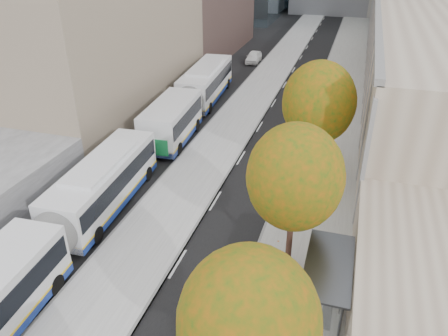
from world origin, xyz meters
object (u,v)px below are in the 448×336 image
at_px(bus_far, 193,96).
at_px(cyclist, 189,313).
at_px(distant_car, 254,57).
at_px(bus_near, 67,221).
at_px(bus_shelter, 332,274).

relative_size(bus_far, cyclist, 8.73).
xyz_separation_m(bus_far, cyclist, (8.21, -22.48, -0.91)).
xyz_separation_m(cyclist, distant_car, (-7.32, 41.39, -0.13)).
bearing_deg(bus_far, cyclist, -73.72).
height_order(bus_far, distant_car, bus_far).
relative_size(bus_near, bus_far, 0.92).
distance_m(bus_far, cyclist, 23.95).
bearing_deg(bus_near, bus_far, 88.21).
relative_size(bus_near, cyclist, 8.07).
distance_m(bus_shelter, bus_far, 24.18).
bearing_deg(bus_far, distant_car, 83.50).
bearing_deg(cyclist, bus_shelter, 39.47).
relative_size(bus_shelter, cyclist, 2.03).
bearing_deg(bus_shelter, bus_far, 124.18).
relative_size(bus_shelter, bus_near, 0.25).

